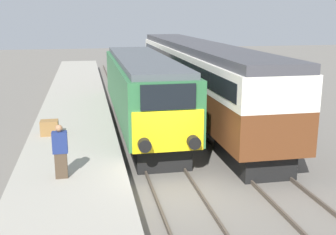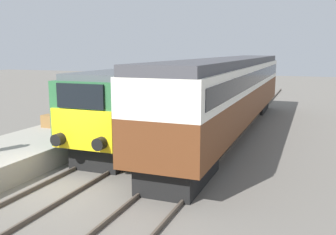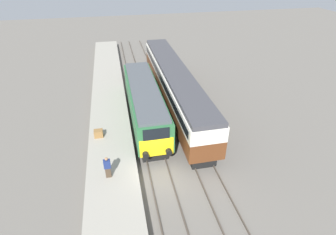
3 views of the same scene
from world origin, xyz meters
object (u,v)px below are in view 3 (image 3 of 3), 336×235
Objects in this scene: locomotive at (145,103)px; passenger_carriage at (174,83)px; person_on_platform at (108,167)px; luggage_crate at (99,133)px.

passenger_carriage reaches higher than locomotive.
person_on_platform is 2.35× the size of luggage_crate.
passenger_carriage is 9.46m from luggage_crate.
locomotive is 8.00× the size of person_on_platform.
passenger_carriage is 12.68× the size of person_on_platform.
locomotive is at bearing -142.12° from passenger_carriage.
passenger_carriage is (3.40, 2.65, 0.46)m from locomotive.
locomotive is 5.14m from luggage_crate.
luggage_crate is (-4.21, -2.80, -0.90)m from locomotive.
locomotive is 8.41m from person_on_platform.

